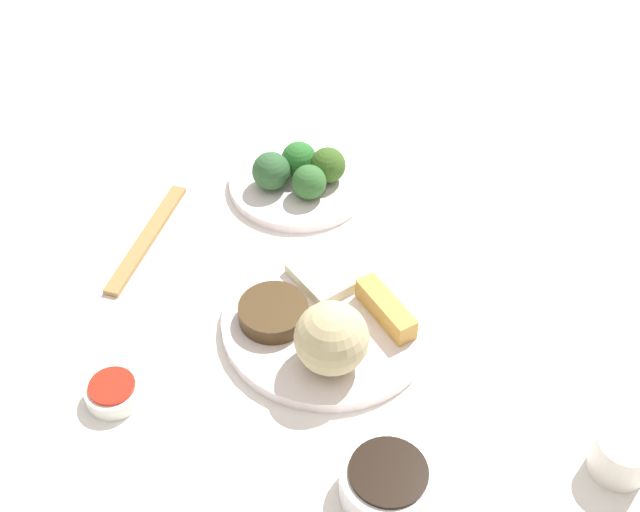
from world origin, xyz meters
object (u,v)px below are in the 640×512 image
at_px(main_plate, 329,322).
at_px(chopsticks_pair, 147,238).
at_px(soy_sauce_bowl, 387,483).
at_px(broccoli_plate, 299,182).
at_px(sauce_ramekin_sweet_and_sour, 114,393).
at_px(teacup, 622,455).

distance_m(main_plate, chopsticks_pair, 0.28).
relative_size(soy_sauce_bowl, chopsticks_pair, 0.46).
bearing_deg(main_plate, chopsticks_pair, -161.10).
bearing_deg(chopsticks_pair, broccoli_plate, 79.97).
bearing_deg(sauce_ramekin_sweet_and_sour, soy_sauce_bowl, 29.43).
xyz_separation_m(main_plate, sauce_ramekin_sweet_and_sour, (-0.07, -0.25, 0.00)).
relative_size(sauce_ramekin_sweet_and_sour, chopsticks_pair, 0.30).
xyz_separation_m(teacup, chopsticks_pair, (-0.60, -0.20, -0.02)).
distance_m(soy_sauce_bowl, teacup, 0.24).
relative_size(teacup, chopsticks_pair, 0.28).
bearing_deg(chopsticks_pair, soy_sauce_bowl, -0.47).
height_order(broccoli_plate, teacup, teacup).
bearing_deg(sauce_ramekin_sweet_and_sour, chopsticks_pair, 141.11).
distance_m(sauce_ramekin_sweet_and_sour, chopsticks_pair, 0.25).
height_order(main_plate, teacup, teacup).
distance_m(broccoli_plate, teacup, 0.56).
height_order(main_plate, chopsticks_pair, main_plate).
bearing_deg(sauce_ramekin_sweet_and_sour, teacup, 41.55).
height_order(soy_sauce_bowl, teacup, teacup).
bearing_deg(broccoli_plate, chopsticks_pair, -100.03).
distance_m(broccoli_plate, chopsticks_pair, 0.23).
distance_m(broccoli_plate, soy_sauce_bowl, 0.49).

